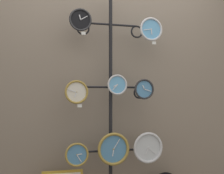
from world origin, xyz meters
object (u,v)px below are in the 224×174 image
object	(u,v)px
clock_middle_left	(76,92)
clock_bottom_right	(148,148)
clock_middle_right	(144,89)
clock_bottom_center	(113,149)
clock_top_left	(80,20)
clock_middle_center	(117,85)
display_stand	(111,135)
clock_bottom_left	(77,155)
clock_top_right	(151,29)

from	to	relation	value
clock_middle_left	clock_bottom_right	world-z (taller)	clock_middle_left
clock_middle_right	clock_bottom_center	bearing A→B (deg)	-177.19
clock_top_left	clock_middle_center	xyz separation A→B (m)	(0.35, 0.01, -0.59)
display_stand	clock_top_left	distance (m)	1.12
clock_middle_right	clock_bottom_left	xyz separation A→B (m)	(-0.66, -0.02, -0.59)
display_stand	clock_middle_left	xyz separation A→B (m)	(-0.35, -0.09, 0.41)
clock_bottom_center	clock_bottom_right	world-z (taller)	clock_bottom_center
clock_bottom_center	clock_bottom_right	bearing A→B (deg)	0.10
clock_middle_right	clock_bottom_center	distance (m)	0.64
display_stand	clock_middle_center	bearing A→B (deg)	-58.00
clock_top_left	clock_bottom_right	world-z (taller)	clock_top_left
display_stand	clock_middle_center	world-z (taller)	display_stand
clock_middle_center	display_stand	bearing A→B (deg)	122.00
clock_middle_center	clock_bottom_left	world-z (taller)	clock_middle_center
clock_middle_left	clock_middle_right	bearing A→B (deg)	0.18
clock_top_left	clock_middle_left	xyz separation A→B (m)	(-0.04, -0.01, -0.66)
clock_middle_center	clock_bottom_left	bearing A→B (deg)	-174.95
display_stand	clock_bottom_right	distance (m)	0.38
clock_middle_center	clock_bottom_center	world-z (taller)	clock_middle_center
clock_bottom_left	clock_bottom_center	xyz separation A→B (m)	(0.34, 0.01, 0.03)
clock_middle_center	clock_bottom_right	size ratio (longest dim) A/B	0.65
clock_middle_center	clock_middle_right	world-z (taller)	clock_middle_center
clock_top_left	clock_middle_left	size ratio (longest dim) A/B	0.98
clock_bottom_center	clock_bottom_right	xyz separation A→B (m)	(0.34, 0.00, -0.00)
clock_top_left	clock_bottom_center	xyz separation A→B (m)	(0.31, -0.02, -1.19)
clock_bottom_center	clock_bottom_right	distance (m)	0.34
display_stand	clock_middle_left	size ratio (longest dim) A/B	9.75
clock_bottom_left	clock_bottom_right	size ratio (longest dim) A/B	0.72
clock_middle_right	clock_bottom_left	world-z (taller)	clock_middle_right
display_stand	clock_bottom_left	xyz separation A→B (m)	(-0.34, -0.11, -0.15)
clock_middle_right	clock_bottom_left	size ratio (longest dim) A/B	0.92
clock_top_right	clock_bottom_right	distance (m)	1.15
clock_middle_center	clock_bottom_center	size ratio (longest dim) A/B	0.64
display_stand	clock_middle_left	world-z (taller)	display_stand
clock_top_right	clock_middle_center	xyz separation A→B (m)	(-0.34, 0.02, -0.54)
display_stand	clock_top_left	xyz separation A→B (m)	(-0.31, -0.08, 1.07)
clock_middle_right	clock_bottom_left	distance (m)	0.88
clock_middle_left	clock_bottom_right	xyz separation A→B (m)	(0.69, -0.01, -0.53)
clock_middle_left	clock_bottom_left	distance (m)	0.56
clock_middle_right	clock_bottom_left	bearing A→B (deg)	-178.07
clock_middle_center	clock_top_left	bearing A→B (deg)	-178.85
clock_middle_center	clock_middle_right	xyz separation A→B (m)	(0.27, -0.01, -0.04)
clock_top_right	clock_bottom_right	xyz separation A→B (m)	(-0.04, -0.01, -1.14)
display_stand	clock_middle_center	size ratio (longest dim) A/B	10.86
clock_bottom_left	clock_bottom_right	distance (m)	0.69
clock_middle_left	display_stand	bearing A→B (deg)	13.97
clock_bottom_right	clock_bottom_center	bearing A→B (deg)	-179.90
clock_top_left	clock_bottom_left	distance (m)	1.22
display_stand	clock_top_right	xyz separation A→B (m)	(0.38, -0.09, 1.02)
clock_top_left	clock_middle_left	bearing A→B (deg)	-168.48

